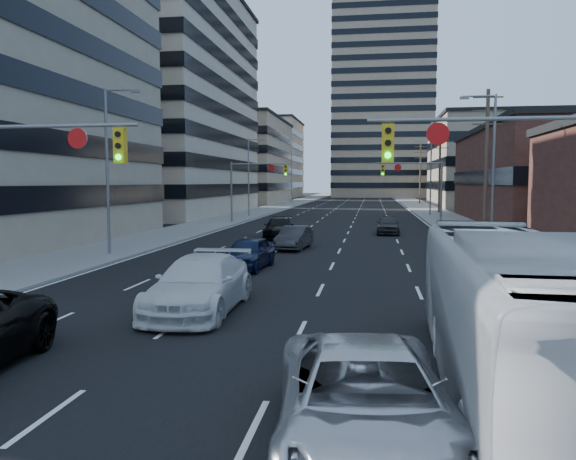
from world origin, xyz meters
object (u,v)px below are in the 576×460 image
(silver_suv, at_px, (366,403))
(sedan_blue, at_px, (248,253))
(white_van, at_px, (200,284))
(transit_bus, at_px, (515,315))

(silver_suv, bearing_deg, sedan_blue, 101.57)
(silver_suv, bearing_deg, white_van, 114.91)
(white_van, bearing_deg, transit_bus, -36.29)
(white_van, xyz_separation_m, silver_suv, (5.22, -8.54, -0.07))
(white_van, relative_size, silver_suv, 1.04)
(silver_suv, relative_size, transit_bus, 0.51)
(silver_suv, height_order, transit_bus, transit_bus)
(transit_bus, bearing_deg, white_van, 145.89)
(silver_suv, distance_m, sedan_blue, 18.10)
(silver_suv, height_order, sedan_blue, silver_suv)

